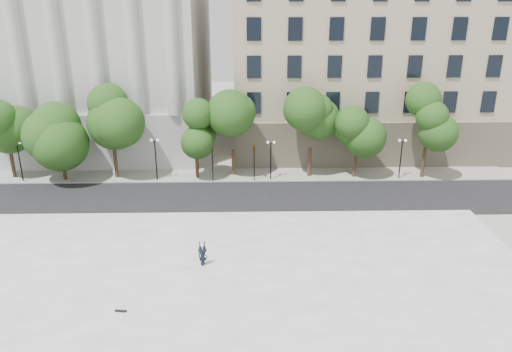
{
  "coord_description": "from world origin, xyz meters",
  "views": [
    {
      "loc": [
        3.14,
        -23.93,
        17.84
      ],
      "look_at": [
        3.87,
        10.0,
        5.15
      ],
      "focal_mm": 35.0,
      "sensor_mm": 36.0,
      "label": 1
    }
  ],
  "objects_px": {
    "traffic_light_west": "(212,146)",
    "person_lying": "(203,262)",
    "skateboard": "(121,311)",
    "traffic_light_east": "(254,145)"
  },
  "relations": [
    {
      "from": "traffic_light_east",
      "to": "skateboard",
      "type": "bearing_deg",
      "value": -110.3
    },
    {
      "from": "traffic_light_west",
      "to": "skateboard",
      "type": "relative_size",
      "value": 6.11
    },
    {
      "from": "person_lying",
      "to": "skateboard",
      "type": "relative_size",
      "value": 2.5
    },
    {
      "from": "traffic_light_west",
      "to": "person_lying",
      "type": "height_order",
      "value": "traffic_light_west"
    },
    {
      "from": "traffic_light_east",
      "to": "skateboard",
      "type": "relative_size",
      "value": 6.15
    },
    {
      "from": "traffic_light_west",
      "to": "traffic_light_east",
      "type": "xyz_separation_m",
      "value": [
        4.09,
        -0.0,
        0.03
      ]
    },
    {
      "from": "traffic_light_east",
      "to": "person_lying",
      "type": "bearing_deg",
      "value": -102.6
    },
    {
      "from": "traffic_light_east",
      "to": "person_lying",
      "type": "relative_size",
      "value": 2.46
    },
    {
      "from": "person_lying",
      "to": "skateboard",
      "type": "xyz_separation_m",
      "value": [
        -4.35,
        -5.11,
        -0.2
      ]
    },
    {
      "from": "traffic_light_east",
      "to": "person_lying",
      "type": "xyz_separation_m",
      "value": [
        -3.75,
        -16.78,
        -3.05
      ]
    }
  ]
}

